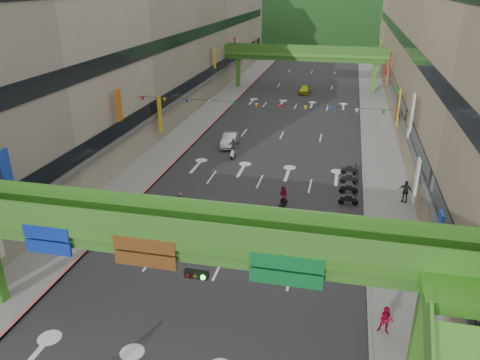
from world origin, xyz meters
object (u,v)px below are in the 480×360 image
object	(u,v)px
car_silver	(230,140)
car_yellow	(305,89)
overpass_near	(199,254)
pedestrian_red	(386,323)
scooter_rider_mid	(284,198)

from	to	relation	value
car_silver	car_yellow	bearing A→B (deg)	76.17
overpass_near	pedestrian_red	bearing A→B (deg)	16.45
car_silver	pedestrian_red	xyz separation A→B (m)	(14.78, -27.00, 0.07)
scooter_rider_mid	pedestrian_red	size ratio (longest dim) A/B	1.35
scooter_rider_mid	pedestrian_red	xyz separation A→B (m)	(6.97, -12.84, -0.31)
car_silver	pedestrian_red	world-z (taller)	pedestrian_red
scooter_rider_mid	car_silver	world-z (taller)	scooter_rider_mid
car_yellow	pedestrian_red	xyz separation A→B (m)	(9.35, -54.73, 0.12)
car_silver	scooter_rider_mid	bearing A→B (deg)	-63.83
pedestrian_red	car_silver	bearing A→B (deg)	127.48
overpass_near	pedestrian_red	world-z (taller)	overpass_near
overpass_near	car_yellow	bearing A→B (deg)	90.48
car_silver	car_yellow	distance (m)	28.26
car_yellow	overpass_near	bearing A→B (deg)	-87.07
overpass_near	pedestrian_red	distance (m)	10.26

